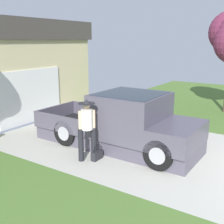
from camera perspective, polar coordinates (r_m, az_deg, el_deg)
pickup_truck at (r=8.49m, az=3.08°, el=-2.44°), size 2.11×5.13×1.69m
person_with_hat at (r=7.56m, az=-5.04°, el=-2.86°), size 0.45×0.45×1.69m
handbag at (r=7.85m, az=-3.05°, el=-8.48°), size 0.38×0.15×0.47m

